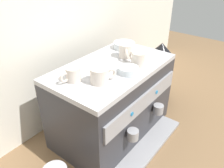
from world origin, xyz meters
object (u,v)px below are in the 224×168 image
ceramic_cup_2 (126,51)px  espresso_machine (113,101)px  ceramic_bowl_1 (106,68)px  ceramic_cup_0 (138,59)px  ceramic_cup_3 (73,74)px  ceramic_cup_1 (100,75)px  ceramic_bowl_2 (129,70)px  ceramic_bowl_0 (124,45)px  coffee_grinder (159,71)px

ceramic_cup_2 → espresso_machine: bearing=-175.3°
ceramic_bowl_1 → ceramic_cup_0: bearing=-34.2°
ceramic_cup_3 → espresso_machine: bearing=-11.9°
ceramic_bowl_1 → ceramic_cup_1: bearing=-151.7°
ceramic_cup_3 → ceramic_bowl_2: size_ratio=1.04×
ceramic_cup_1 → ceramic_bowl_1: bearing=28.3°
ceramic_bowl_1 → ceramic_bowl_2: 0.11m
ceramic_cup_2 → ceramic_bowl_1: bearing=-176.3°
espresso_machine → ceramic_bowl_2: 0.25m
ceramic_bowl_1 → ceramic_bowl_2: size_ratio=1.00×
ceramic_cup_2 → ceramic_bowl_2: size_ratio=1.06×
ceramic_cup_0 → ceramic_bowl_1: 0.17m
ceramic_bowl_0 → coffee_grinder: (0.25, -0.13, -0.24)m
ceramic_cup_1 → espresso_machine: bearing=19.3°
ceramic_cup_2 → ceramic_bowl_2: ceramic_cup_2 is taller
coffee_grinder → ceramic_bowl_2: bearing=-171.4°
ceramic_bowl_1 → coffee_grinder: 0.60m
ceramic_cup_0 → ceramic_bowl_2: 0.10m
ceramic_cup_2 → ceramic_cup_3: bearing=174.0°
ceramic_cup_3 → ceramic_bowl_2: (0.21, -0.15, -0.02)m
ceramic_cup_0 → ceramic_bowl_0: size_ratio=0.83×
ceramic_cup_1 → ceramic_bowl_2: (0.15, -0.05, -0.02)m
ceramic_cup_0 → ceramic_bowl_0: bearing=51.5°
ceramic_bowl_0 → ceramic_bowl_1: bearing=-161.6°
ceramic_cup_0 → ceramic_cup_3: bearing=154.9°
ceramic_bowl_1 → ceramic_cup_2: bearing=3.7°
espresso_machine → ceramic_cup_1: ceramic_cup_1 is taller
ceramic_bowl_0 → coffee_grinder: ceramic_bowl_0 is taller
ceramic_bowl_1 → coffee_grinder: size_ratio=0.24×
ceramic_cup_2 → ceramic_bowl_1: 0.19m
espresso_machine → ceramic_bowl_0: 0.34m
ceramic_cup_0 → ceramic_bowl_0: ceramic_cup_0 is taller
ceramic_bowl_0 → ceramic_bowl_1: 0.31m
coffee_grinder → ceramic_bowl_1: bearing=177.0°
ceramic_bowl_0 → espresso_machine: bearing=-157.7°
ceramic_cup_0 → ceramic_cup_1: ceramic_cup_0 is taller
ceramic_cup_0 → ceramic_cup_2: (0.05, 0.11, 0.00)m
coffee_grinder → ceramic_cup_2: bearing=173.5°
ceramic_cup_1 → coffee_grinder: (0.65, 0.03, -0.26)m
ceramic_cup_1 → ceramic_bowl_2: 0.16m
espresso_machine → ceramic_cup_3: (-0.23, 0.05, 0.25)m
ceramic_cup_1 → ceramic_bowl_2: size_ratio=1.18×
ceramic_cup_0 → ceramic_cup_1: bearing=170.6°
ceramic_bowl_0 → ceramic_bowl_1: ceramic_bowl_0 is taller
ceramic_bowl_1 → ceramic_bowl_2: same height
ceramic_cup_3 → ceramic_cup_2: bearing=-6.0°
ceramic_cup_0 → coffee_grinder: bearing=9.3°
espresso_machine → ceramic_cup_0: size_ratio=6.44×
ceramic_cup_2 → ceramic_bowl_0: size_ratio=0.82×
ceramic_bowl_0 → ceramic_cup_0: bearing=-128.5°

